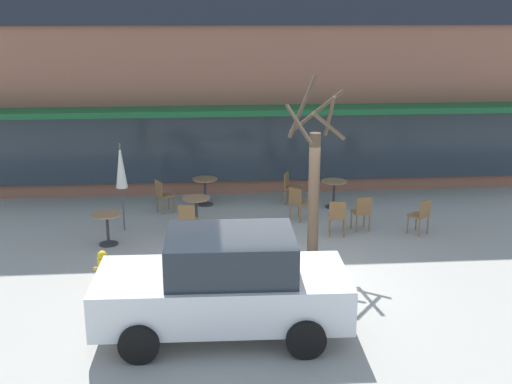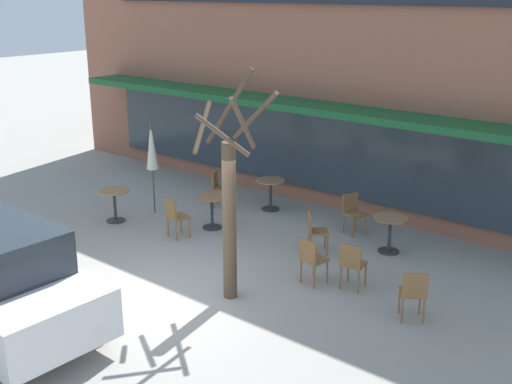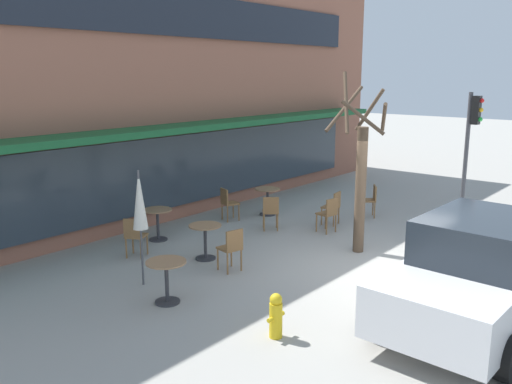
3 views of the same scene
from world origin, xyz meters
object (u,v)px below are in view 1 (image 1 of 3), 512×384
(cafe_table_streetside, at_px, (205,187))
(parked_sedan, at_px, (225,284))
(cafe_chair_0, at_px, (337,215))
(cafe_table_mid_patio, at_px, (196,207))
(cafe_table_near_wall, at_px, (107,224))
(cafe_chair_1, at_px, (290,186))
(cafe_chair_5, at_px, (298,201))
(cafe_chair_4, at_px, (362,211))
(cafe_table_by_tree, at_px, (334,189))
(cafe_chair_2, at_px, (188,219))
(street_tree, at_px, (314,181))
(cafe_chair_3, at_px, (162,194))
(fire_hydrant, at_px, (103,267))
(cafe_chair_6, at_px, (421,214))
(patio_umbrella_green_folded, at_px, (121,167))

(cafe_table_streetside, relative_size, parked_sedan, 0.18)
(cafe_chair_0, relative_size, parked_sedan, 0.21)
(cafe_table_streetside, xyz_separation_m, cafe_table_mid_patio, (-0.23, -1.84, 0.00))
(cafe_table_near_wall, xyz_separation_m, cafe_chair_1, (4.65, 2.86, 0.01))
(cafe_chair_5, bearing_deg, cafe_chair_4, -32.83)
(cafe_table_near_wall, bearing_deg, parked_sedan, -59.78)
(cafe_table_streetside, height_order, cafe_table_by_tree, same)
(cafe_chair_2, bearing_deg, street_tree, -25.31)
(cafe_chair_3, relative_size, parked_sedan, 0.21)
(cafe_chair_1, xyz_separation_m, fire_hydrant, (-4.43, -5.08, -0.17))
(cafe_table_near_wall, distance_m, fire_hydrant, 2.24)
(street_tree, xyz_separation_m, fire_hydrant, (-4.40, -1.09, -1.38))
(cafe_chair_1, height_order, fire_hydrant, cafe_chair_1)
(cafe_chair_5, distance_m, street_tree, 2.80)
(fire_hydrant, bearing_deg, cafe_table_streetside, 68.22)
(cafe_chair_5, bearing_deg, cafe_table_near_wall, -163.45)
(cafe_chair_6, bearing_deg, fire_hydrant, -162.40)
(street_tree, bearing_deg, cafe_table_near_wall, 166.13)
(cafe_table_streetside, relative_size, street_tree, 0.19)
(cafe_table_mid_patio, relative_size, parked_sedan, 0.18)
(cafe_table_streetside, bearing_deg, cafe_chair_3, -152.05)
(cafe_chair_4, bearing_deg, cafe_table_by_tree, 98.77)
(patio_umbrella_green_folded, distance_m, cafe_chair_1, 4.90)
(cafe_chair_4, height_order, cafe_chair_5, same)
(cafe_table_near_wall, bearing_deg, cafe_table_by_tree, 22.54)
(cafe_table_mid_patio, distance_m, cafe_chair_5, 2.62)
(cafe_chair_0, height_order, cafe_chair_3, same)
(cafe_chair_4, relative_size, street_tree, 0.23)
(patio_umbrella_green_folded, height_order, fire_hydrant, patio_umbrella_green_folded)
(patio_umbrella_green_folded, relative_size, street_tree, 0.56)
(cafe_table_mid_patio, xyz_separation_m, street_tree, (2.56, -2.24, 1.22))
(cafe_table_by_tree, xyz_separation_m, cafe_chair_3, (-4.67, -0.07, 0.01))
(cafe_chair_3, height_order, cafe_chair_5, same)
(cafe_table_streetside, height_order, cafe_chair_1, cafe_chair_1)
(patio_umbrella_green_folded, height_order, cafe_chair_3, patio_umbrella_green_folded)
(cafe_chair_4, bearing_deg, patio_umbrella_green_folded, 174.72)
(cafe_table_streetside, relative_size, cafe_chair_6, 0.85)
(cafe_table_by_tree, height_order, cafe_chair_0, cafe_chair_0)
(cafe_table_by_tree, distance_m, fire_hydrant, 7.26)
(cafe_chair_5, bearing_deg, street_tree, -90.95)
(cafe_chair_2, relative_size, fire_hydrant, 1.26)
(cafe_chair_1, relative_size, cafe_chair_5, 1.00)
(cafe_chair_1, bearing_deg, fire_hydrant, -131.10)
(cafe_table_streetside, bearing_deg, cafe_table_mid_patio, -97.25)
(cafe_table_streetside, bearing_deg, fire_hydrant, -111.78)
(cafe_table_by_tree, bearing_deg, cafe_table_near_wall, -157.46)
(cafe_table_streetside, relative_size, cafe_chair_5, 0.85)
(cafe_table_near_wall, height_order, cafe_chair_5, cafe_chair_5)
(cafe_chair_2, relative_size, parked_sedan, 0.21)
(cafe_chair_0, relative_size, cafe_chair_1, 1.00)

